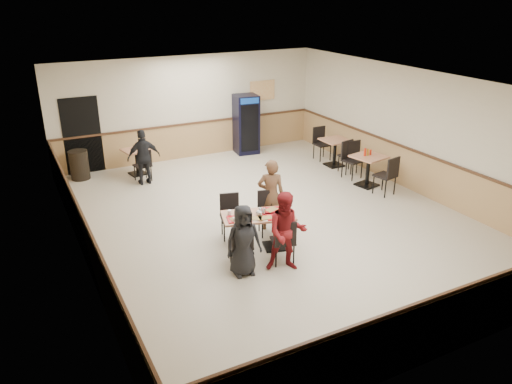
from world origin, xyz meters
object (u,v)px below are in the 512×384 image
side_table_near (368,166)px  diner_woman_right (287,232)px  diner_man_opposite (271,195)px  diner_woman_left (243,240)px  trash_bin (79,165)px  lone_diner (144,157)px  back_table (137,158)px  pepsi_cooler (246,124)px  side_table_far (335,148)px  main_table (258,226)px

side_table_near → diner_woman_right: bearing=-146.7°
diner_man_opposite → diner_woman_right: bearing=95.8°
diner_woman_left → trash_bin: 6.57m
lone_diner → back_table: (0.00, 0.80, -0.25)m
back_table → trash_bin: bearing=166.5°
back_table → trash_bin: size_ratio=0.98×
diner_woman_left → diner_man_opposite: size_ratio=0.86×
back_table → pepsi_cooler: bearing=6.4°
side_table_far → pepsi_cooler: pepsi_cooler is taller
lone_diner → trash_bin: bearing=-36.9°
diner_man_opposite → side_table_far: 4.50m
main_table → diner_woman_left: size_ratio=1.14×
main_table → pepsi_cooler: pepsi_cooler is taller
main_table → pepsi_cooler: 6.23m
diner_man_opposite → trash_bin: bearing=-33.1°
main_table → back_table: size_ratio=1.95×
pepsi_cooler → trash_bin: bearing=-172.5°
back_table → pepsi_cooler: size_ratio=0.43×
diner_woman_right → side_table_far: bearing=70.4°
side_table_near → pepsi_cooler: size_ratio=0.50×
diner_woman_left → trash_bin: size_ratio=1.69×
lone_diner → back_table: lone_diner is taller
diner_man_opposite → side_table_near: size_ratio=1.73×
lone_diner → trash_bin: size_ratio=1.85×
side_table_far → diner_woman_right: bearing=-134.0°
back_table → pepsi_cooler: pepsi_cooler is taller
main_table → diner_man_opposite: bearing=62.1°
diner_man_opposite → back_table: size_ratio=2.00×
diner_woman_left → lone_diner: bearing=99.9°
back_table → pepsi_cooler: (3.52, 0.39, 0.43)m
main_table → diner_man_opposite: (0.65, 0.68, 0.28)m
diner_man_opposite → side_table_far: (3.59, 2.71, -0.25)m
trash_bin → side_table_near: bearing=-31.1°
trash_bin → diner_woman_left: bearing=-74.2°
main_table → trash_bin: size_ratio=1.92×
side_table_near → back_table: size_ratio=1.15×
diner_woman_right → side_table_near: diner_woman_right is taller
diner_man_opposite → trash_bin: diner_man_opposite is taller
diner_woman_right → pepsi_cooler: size_ratio=0.83×
diner_woman_left → diner_woman_right: 0.79m
side_table_near → diner_man_opposite: bearing=-163.2°
back_table → pepsi_cooler: 3.57m
main_table → back_table: bearing=116.3°
main_table → lone_diner: 4.59m
lone_diner → side_table_far: (5.22, -1.09, -0.21)m
side_table_far → main_table: bearing=-141.3°
back_table → diner_man_opposite: bearing=-70.5°
pepsi_cooler → trash_bin: size_ratio=2.29×
main_table → side_table_near: (4.07, 1.71, 0.05)m
main_table → side_table_far: size_ratio=1.93×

